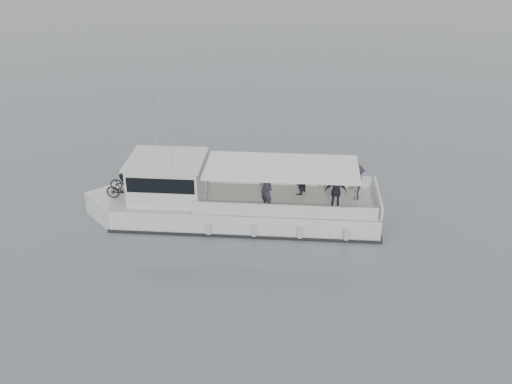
% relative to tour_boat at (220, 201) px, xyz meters
% --- Properties ---
extents(ground, '(1400.00, 1400.00, 0.00)m').
position_rel_tour_boat_xyz_m(ground, '(-3.11, 2.38, -0.98)').
color(ground, slate).
rests_on(ground, ground).
extents(tour_boat, '(14.16, 6.76, 5.96)m').
position_rel_tour_boat_xyz_m(tour_boat, '(0.00, 0.00, 0.00)').
color(tour_boat, white).
rests_on(tour_boat, ground).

